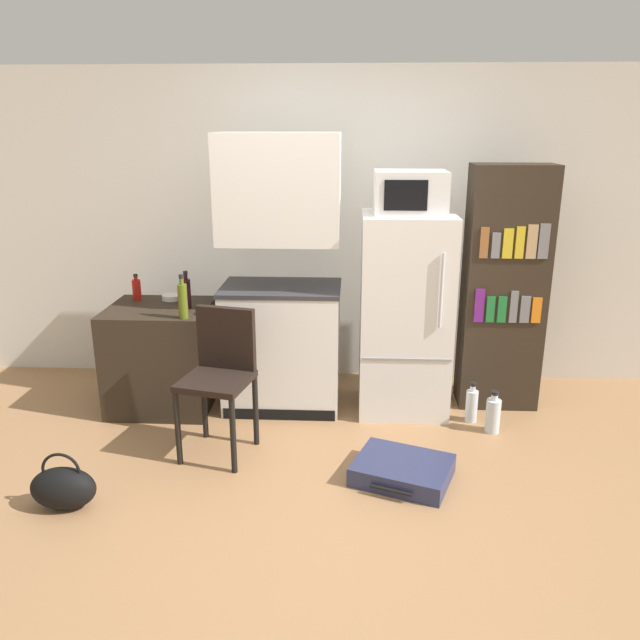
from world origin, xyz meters
name	(u,v)px	position (x,y,z in m)	size (l,w,h in m)	color
ground_plane	(328,508)	(0.00, 0.00, 0.00)	(24.00, 24.00, 0.00)	#A3754C
wall_back	(364,229)	(0.20, 2.00, 1.22)	(6.40, 0.10, 2.44)	silver
side_table	(162,357)	(-1.27, 1.27, 0.38)	(0.72, 0.65, 0.76)	#2D2319
kitchen_hutch	(281,285)	(-0.39, 1.33, 0.92)	(0.85, 0.55, 1.96)	white
refrigerator	(405,315)	(0.49, 1.32, 0.72)	(0.63, 0.59, 1.43)	white
microwave	(410,192)	(0.49, 1.32, 1.57)	(0.48, 0.38, 0.29)	silver
bookshelf	(504,290)	(1.20, 1.44, 0.88)	(0.57, 0.32, 1.76)	#2D2319
bottle_ketchup_red	(137,289)	(-1.48, 1.45, 0.84)	(0.06, 0.06, 0.20)	#AD1914
bottle_wine_dark	(187,293)	(-1.05, 1.26, 0.87)	(0.06, 0.06, 0.27)	black
bottle_olive_oil	(183,300)	(-1.02, 1.02, 0.89)	(0.06, 0.06, 0.30)	#566619
bowl	(172,297)	(-1.23, 1.47, 0.78)	(0.14, 0.14, 0.04)	silver
chair	(221,367)	(-0.70, 0.65, 0.56)	(0.48, 0.48, 0.92)	black
suitcase_large_flat	(402,470)	(0.43, 0.32, 0.06)	(0.66, 0.59, 0.11)	navy
handbag	(63,488)	(-1.44, -0.06, 0.12)	(0.36, 0.20, 0.33)	black
water_bottle_front	(493,415)	(1.08, 0.96, 0.13)	(0.10, 0.10, 0.30)	silver
water_bottle_middle	(472,405)	(0.97, 1.11, 0.12)	(0.08, 0.08, 0.29)	silver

